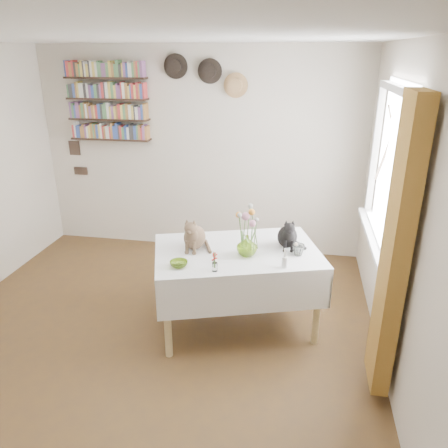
% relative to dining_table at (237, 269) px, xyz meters
% --- Properties ---
extents(room, '(4.08, 4.58, 2.58)m').
position_rel_dining_table_xyz_m(room, '(-0.73, -0.54, 0.67)').
color(room, brown).
rests_on(room, ground).
extents(window, '(0.12, 1.52, 1.32)m').
position_rel_dining_table_xyz_m(window, '(1.23, 0.26, 0.82)').
color(window, white).
rests_on(window, room).
extents(curtain, '(0.12, 0.38, 2.10)m').
position_rel_dining_table_xyz_m(curtain, '(1.17, -0.66, 0.57)').
color(curtain, brown).
rests_on(curtain, room).
extents(dining_table, '(1.65, 1.32, 0.77)m').
position_rel_dining_table_xyz_m(dining_table, '(0.00, 0.00, 0.00)').
color(dining_table, white).
rests_on(dining_table, room).
extents(tabby_cat, '(0.23, 0.28, 0.32)m').
position_rel_dining_table_xyz_m(tabby_cat, '(-0.38, -0.02, 0.35)').
color(tabby_cat, brown).
rests_on(tabby_cat, dining_table).
extents(black_cat, '(0.23, 0.27, 0.29)m').
position_rel_dining_table_xyz_m(black_cat, '(0.43, 0.17, 0.34)').
color(black_cat, black).
rests_on(black_cat, dining_table).
extents(flower_vase, '(0.22, 0.22, 0.19)m').
position_rel_dining_table_xyz_m(flower_vase, '(0.10, -0.09, 0.28)').
color(flower_vase, '#A9CF42').
rests_on(flower_vase, dining_table).
extents(green_bowl, '(0.19, 0.19, 0.05)m').
position_rel_dining_table_xyz_m(green_bowl, '(-0.42, -0.40, 0.21)').
color(green_bowl, '#A9CF42').
rests_on(green_bowl, dining_table).
extents(drinking_glass, '(0.15, 0.15, 0.10)m').
position_rel_dining_table_xyz_m(drinking_glass, '(0.53, -0.01, 0.24)').
color(drinking_glass, white).
rests_on(drinking_glass, dining_table).
extents(candlestick, '(0.05, 0.05, 0.17)m').
position_rel_dining_table_xyz_m(candlestick, '(0.43, -0.26, 0.25)').
color(candlestick, white).
rests_on(candlestick, dining_table).
extents(berry_jar, '(0.05, 0.05, 0.18)m').
position_rel_dining_table_xyz_m(berry_jar, '(-0.12, -0.42, 0.27)').
color(berry_jar, white).
rests_on(berry_jar, dining_table).
extents(porcelain_figurine, '(0.06, 0.06, 0.10)m').
position_rel_dining_table_xyz_m(porcelain_figurine, '(0.51, 0.02, 0.23)').
color(porcelain_figurine, white).
rests_on(porcelain_figurine, dining_table).
extents(flower_bouquet, '(0.17, 0.13, 0.39)m').
position_rel_dining_table_xyz_m(flower_bouquet, '(0.10, -0.08, 0.53)').
color(flower_bouquet, '#4C7233').
rests_on(flower_bouquet, flower_vase).
extents(bookshelf_unit, '(1.00, 0.16, 0.91)m').
position_rel_dining_table_xyz_m(bookshelf_unit, '(-1.83, 1.62, 1.26)').
color(bookshelf_unit, black).
rests_on(bookshelf_unit, room).
extents(wall_hats, '(0.98, 0.09, 0.48)m').
position_rel_dining_table_xyz_m(wall_hats, '(-0.62, 1.65, 1.59)').
color(wall_hats, black).
rests_on(wall_hats, room).
extents(wall_art_plaques, '(0.21, 0.02, 0.44)m').
position_rel_dining_table_xyz_m(wall_art_plaques, '(-2.36, 1.69, 0.55)').
color(wall_art_plaques, '#38281E').
rests_on(wall_art_plaques, room).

